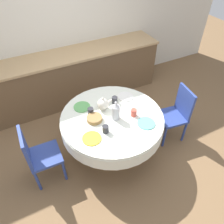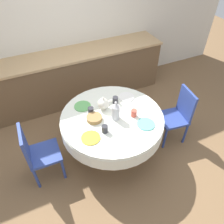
{
  "view_description": "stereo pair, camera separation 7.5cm",
  "coord_description": "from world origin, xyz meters",
  "px_view_note": "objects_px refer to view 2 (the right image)",
  "views": [
    {
      "loc": [
        -0.96,
        -1.89,
        2.74
      ],
      "look_at": [
        0.0,
        0.0,
        0.81
      ],
      "focal_mm": 35.0,
      "sensor_mm": 36.0,
      "label": 1
    },
    {
      "loc": [
        -0.9,
        -1.93,
        2.74
      ],
      "look_at": [
        0.0,
        0.0,
        0.81
      ],
      "focal_mm": 35.0,
      "sensor_mm": 36.0,
      "label": 2
    }
  ],
  "objects_px": {
    "chair_right": "(37,152)",
    "coffee_carafe": "(116,111)",
    "chair_left": "(178,114)",
    "teapot": "(103,104)"
  },
  "relations": [
    {
      "from": "chair_right",
      "to": "teapot",
      "type": "bearing_deg",
      "value": 100.78
    },
    {
      "from": "chair_right",
      "to": "coffee_carafe",
      "type": "height_order",
      "value": "coffee_carafe"
    },
    {
      "from": "chair_right",
      "to": "teapot",
      "type": "xyz_separation_m",
      "value": [
        1.0,
        0.16,
        0.32
      ]
    },
    {
      "from": "chair_left",
      "to": "teapot",
      "type": "distance_m",
      "value": 1.17
    },
    {
      "from": "chair_right",
      "to": "teapot",
      "type": "height_order",
      "value": "teapot"
    },
    {
      "from": "chair_right",
      "to": "coffee_carafe",
      "type": "relative_size",
      "value": 3.16
    },
    {
      "from": "teapot",
      "to": "coffee_carafe",
      "type": "bearing_deg",
      "value": -74.02
    },
    {
      "from": "chair_left",
      "to": "chair_right",
      "type": "xyz_separation_m",
      "value": [
        -2.07,
        0.17,
        0.0
      ]
    },
    {
      "from": "chair_left",
      "to": "chair_right",
      "type": "bearing_deg",
      "value": 93.22
    },
    {
      "from": "teapot",
      "to": "chair_right",
      "type": "bearing_deg",
      "value": -170.75
    }
  ]
}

